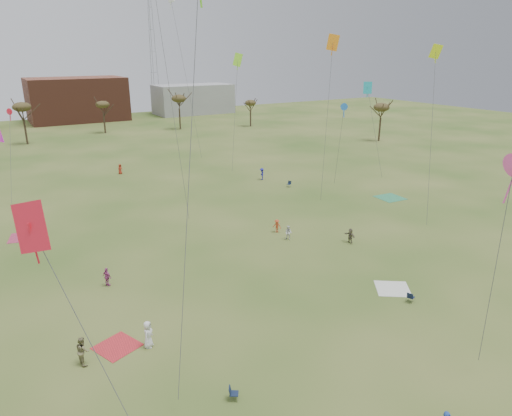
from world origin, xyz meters
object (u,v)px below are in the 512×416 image
camp_chair_left (234,396)px  camp_chair_center (411,299)px  flyer_near_left (148,334)px  camp_chair_right (289,185)px  radio_tower (153,51)px

camp_chair_left → camp_chair_center: same height
camp_chair_center → camp_chair_left: bearing=78.5°
flyer_near_left → camp_chair_left: 7.85m
camp_chair_center → camp_chair_right: (10.58, 32.25, 0.00)m
radio_tower → flyer_near_left: bearing=-109.6°
camp_chair_center → camp_chair_right: size_ratio=1.00×
camp_chair_left → radio_tower: size_ratio=0.02×
flyer_near_left → camp_chair_center: bearing=-66.4°
camp_chair_center → flyer_near_left: bearing=56.5°
camp_chair_center → radio_tower: (23.09, 125.51, 18.95)m
camp_chair_left → radio_tower: radio_tower is taller
camp_chair_right → radio_tower: size_ratio=0.02×
flyer_near_left → camp_chair_right: bearing=-10.5°
camp_chair_right → camp_chair_center: bearing=-44.2°
flyer_near_left → radio_tower: 129.23m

